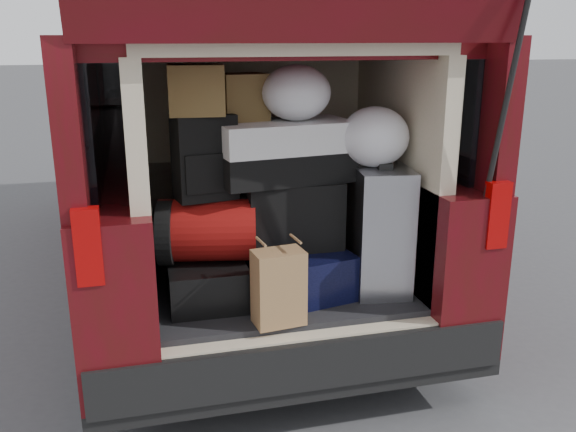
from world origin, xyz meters
name	(u,v)px	position (x,y,z in m)	size (l,w,h in m)	color
ground	(289,402)	(0.00, 0.00, 0.00)	(80.00, 80.00, 0.00)	#3D3D40
minivan	(228,157)	(0.00, 1.86, 0.91)	(1.90, 5.35, 2.77)	black
load_floor	(276,328)	(0.00, 0.28, 0.28)	(1.24, 1.05, 0.55)	black
black_hardshell	(206,278)	(-0.38, 0.15, 0.65)	(0.36, 0.50, 0.20)	black
navy_hardshell	(297,269)	(0.08, 0.13, 0.66)	(0.42, 0.51, 0.22)	black
silver_roller	(379,228)	(0.48, 0.08, 0.86)	(0.26, 0.42, 0.62)	white
kraft_bag	(279,288)	(-0.10, -0.20, 0.72)	(0.22, 0.14, 0.34)	#A6774B
red_duffel	(208,230)	(-0.36, 0.15, 0.90)	(0.45, 0.30, 0.30)	maroon
black_soft_case	(292,214)	(0.06, 0.17, 0.94)	(0.46, 0.28, 0.33)	black
backpack	(204,157)	(-0.36, 0.17, 1.24)	(0.27, 0.17, 0.39)	black
twotone_duffel	(284,151)	(0.02, 0.19, 1.25)	(0.64, 0.33, 0.29)	white
grocery_sack_lower	(196,90)	(-0.38, 0.16, 1.55)	(0.24, 0.20, 0.22)	brown
grocery_sack_upper	(242,97)	(-0.16, 0.28, 1.50)	(0.22, 0.18, 0.22)	brown
plastic_bag_center	(296,93)	(0.09, 0.20, 1.52)	(0.33, 0.30, 0.26)	white
plastic_bag_right	(375,137)	(0.44, 0.09, 1.32)	(0.33, 0.31, 0.29)	white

